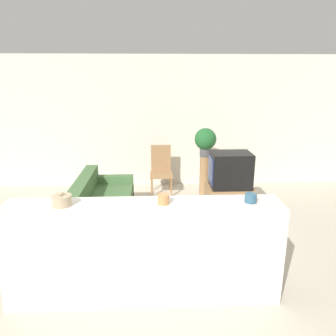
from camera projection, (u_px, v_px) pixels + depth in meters
name	position (u px, v px, depth m)	size (l,w,h in m)	color
ground_plane	(146.00, 277.00, 3.89)	(14.00, 14.00, 0.00)	beige
wall_back	(148.00, 122.00, 6.81)	(9.00, 0.06, 2.70)	beige
couch	(102.00, 209.00, 5.11)	(0.82, 1.70, 0.77)	#476B3D
tv_stand	(229.00, 202.00, 5.44)	(0.75, 0.52, 0.54)	#9E754C
television	(230.00, 170.00, 5.29)	(0.65, 0.48, 0.57)	black
wooden_chair	(161.00, 168.00, 6.52)	(0.44, 0.44, 0.96)	#9E754C
plant_stand	(204.00, 176.00, 6.44)	(0.18, 0.18, 0.79)	#9E754C
potted_plant	(205.00, 140.00, 6.24)	(0.42, 0.42, 0.55)	#4C4C51
foreground_counter	(144.00, 252.00, 3.42)	(2.82, 0.44, 1.07)	silver
decorative_bowl	(62.00, 200.00, 3.22)	(0.19, 0.19, 0.15)	tan
candle_jar	(163.00, 199.00, 3.26)	(0.12, 0.12, 0.10)	#C6844C
coffee_tin	(251.00, 198.00, 3.30)	(0.12, 0.12, 0.09)	#335B75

